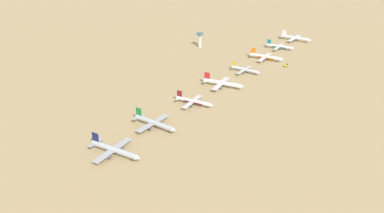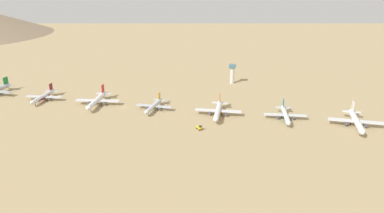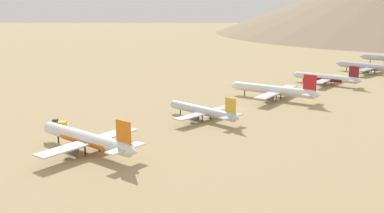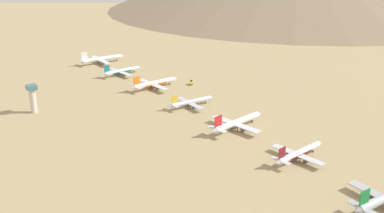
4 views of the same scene
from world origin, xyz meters
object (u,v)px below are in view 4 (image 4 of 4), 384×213
object	(u,v)px
parked_jet_6	(121,71)
parked_jet_7	(101,59)
service_truck	(191,83)
parked_jet_2	(299,153)
parked_jet_4	(191,102)
parked_jet_3	(237,122)
control_tower	(33,97)
parked_jet_5	(154,83)

from	to	relation	value
parked_jet_6	parked_jet_7	world-z (taller)	parked_jet_7
parked_jet_7	service_truck	xyz separation A→B (m)	(35.49, -118.83, -2.90)
service_truck	parked_jet_2	bearing A→B (deg)	-101.32
parked_jet_4	parked_jet_3	bearing A→B (deg)	-89.45
parked_jet_3	parked_jet_2	bearing A→B (deg)	-89.58
parked_jet_4	control_tower	size ratio (longest dim) A/B	1.88
parked_jet_4	parked_jet_5	distance (m)	58.35
parked_jet_2	control_tower	distance (m)	200.05
parked_jet_7	service_truck	size ratio (longest dim) A/B	9.25
parked_jet_3	parked_jet_6	xyz separation A→B (m)	(-5.13, 170.01, -0.78)
parked_jet_6	control_tower	distance (m)	116.70
parked_jet_5	service_truck	bearing A→B (deg)	-15.01
parked_jet_4	control_tower	distance (m)	119.79
parked_jet_5	parked_jet_6	world-z (taller)	parked_jet_5
parked_jet_3	control_tower	xyz separation A→B (m)	(-106.00, 111.91, 7.55)
parked_jet_3	parked_jet_7	size ratio (longest dim) A/B	0.99
parked_jet_2	control_tower	bearing A→B (deg)	122.17
parked_jet_6	parked_jet_7	xyz separation A→B (m)	(2.58, 54.00, 0.82)
parked_jet_3	parked_jet_5	xyz separation A→B (m)	(-0.24, 114.08, -0.22)
parked_jet_2	parked_jet_3	xyz separation A→B (m)	(-0.42, 57.29, 0.70)
parked_jet_2	parked_jet_4	world-z (taller)	parked_jet_2
parked_jet_4	parked_jet_5	bearing A→B (deg)	89.71
parked_jet_6	parked_jet_7	size ratio (longest dim) A/B	0.85
control_tower	parked_jet_6	bearing A→B (deg)	29.94
parked_jet_2	parked_jet_5	bearing A→B (deg)	90.22
parked_jet_5	parked_jet_7	distance (m)	109.96
parked_jet_7	control_tower	xyz separation A→B (m)	(-103.45, -112.10, 7.50)
parked_jet_7	control_tower	size ratio (longest dim) A/B	2.34
parked_jet_2	parked_jet_4	size ratio (longest dim) A/B	1.07
parked_jet_4	parked_jet_6	distance (m)	114.37
parked_jet_3	parked_jet_6	distance (m)	170.09
control_tower	parked_jet_5	bearing A→B (deg)	1.17
parked_jet_5	parked_jet_7	world-z (taller)	parked_jet_7
parked_jet_3	parked_jet_6	size ratio (longest dim) A/B	1.17
service_truck	parked_jet_6	bearing A→B (deg)	120.43
parked_jet_3	parked_jet_4	distance (m)	55.74
parked_jet_7	parked_jet_5	bearing A→B (deg)	-88.80
parked_jet_3	service_truck	size ratio (longest dim) A/B	9.17
parked_jet_6	service_truck	xyz separation A→B (m)	(38.07, -64.83, -2.08)
parked_jet_4	service_truck	world-z (taller)	parked_jet_4
parked_jet_2	parked_jet_7	bearing A→B (deg)	90.60
parked_jet_5	control_tower	distance (m)	106.07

